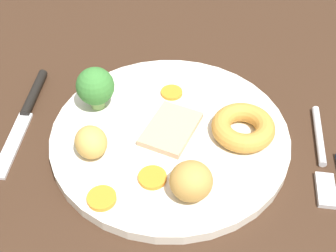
{
  "coord_description": "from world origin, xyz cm",
  "views": [
    {
      "loc": [
        -0.23,
        35.97,
        43.25
      ],
      "look_at": [
        3.64,
        -0.84,
        6.0
      ],
      "focal_mm": 47.64,
      "sensor_mm": 36.0,
      "label": 1
    }
  ],
  "objects_px": {
    "carrot_coin_front": "(170,92)",
    "fork": "(320,156)",
    "meat_slice_main": "(169,129)",
    "roast_potato_left": "(89,142)",
    "roast_potato_right": "(189,181)",
    "dinner_plate": "(168,136)",
    "broccoli_floret": "(93,87)",
    "carrot_coin_side": "(99,198)",
    "knife": "(25,110)",
    "carrot_coin_back": "(150,177)",
    "yorkshire_pudding": "(241,127)"
  },
  "relations": [
    {
      "from": "meat_slice_main",
      "to": "carrot_coin_front",
      "type": "relative_size",
      "value": 2.7
    },
    {
      "from": "knife",
      "to": "meat_slice_main",
      "type": "bearing_deg",
      "value": 80.8
    },
    {
      "from": "carrot_coin_side",
      "to": "broccoli_floret",
      "type": "relative_size",
      "value": 0.55
    },
    {
      "from": "roast_potato_left",
      "to": "carrot_coin_front",
      "type": "height_order",
      "value": "roast_potato_left"
    },
    {
      "from": "knife",
      "to": "yorkshire_pudding",
      "type": "bearing_deg",
      "value": 84.06
    },
    {
      "from": "carrot_coin_front",
      "to": "dinner_plate",
      "type": "bearing_deg",
      "value": 94.01
    },
    {
      "from": "carrot_coin_side",
      "to": "knife",
      "type": "bearing_deg",
      "value": -46.28
    },
    {
      "from": "carrot_coin_back",
      "to": "fork",
      "type": "bearing_deg",
      "value": -162.06
    },
    {
      "from": "carrot_coin_front",
      "to": "roast_potato_left",
      "type": "bearing_deg",
      "value": 54.36
    },
    {
      "from": "dinner_plate",
      "to": "carrot_coin_back",
      "type": "relative_size",
      "value": 9.14
    },
    {
      "from": "roast_potato_right",
      "to": "knife",
      "type": "height_order",
      "value": "roast_potato_right"
    },
    {
      "from": "broccoli_floret",
      "to": "fork",
      "type": "height_order",
      "value": "broccoli_floret"
    },
    {
      "from": "yorkshire_pudding",
      "to": "fork",
      "type": "distance_m",
      "value": 0.1
    },
    {
      "from": "yorkshire_pudding",
      "to": "roast_potato_left",
      "type": "relative_size",
      "value": 1.82
    },
    {
      "from": "dinner_plate",
      "to": "carrot_coin_back",
      "type": "distance_m",
      "value": 0.07
    },
    {
      "from": "yorkshire_pudding",
      "to": "broccoli_floret",
      "type": "distance_m",
      "value": 0.18
    },
    {
      "from": "dinner_plate",
      "to": "roast_potato_left",
      "type": "distance_m",
      "value": 0.1
    },
    {
      "from": "dinner_plate",
      "to": "broccoli_floret",
      "type": "height_order",
      "value": "broccoli_floret"
    },
    {
      "from": "roast_potato_right",
      "to": "broccoli_floret",
      "type": "distance_m",
      "value": 0.18
    },
    {
      "from": "yorkshire_pudding",
      "to": "knife",
      "type": "height_order",
      "value": "yorkshire_pudding"
    },
    {
      "from": "meat_slice_main",
      "to": "fork",
      "type": "height_order",
      "value": "meat_slice_main"
    },
    {
      "from": "roast_potato_right",
      "to": "carrot_coin_side",
      "type": "xyz_separation_m",
      "value": [
        0.09,
        0.02,
        -0.02
      ]
    },
    {
      "from": "roast_potato_right",
      "to": "roast_potato_left",
      "type": "bearing_deg",
      "value": -21.33
    },
    {
      "from": "carrot_coin_side",
      "to": "broccoli_floret",
      "type": "distance_m",
      "value": 0.15
    },
    {
      "from": "knife",
      "to": "roast_potato_right",
      "type": "bearing_deg",
      "value": 61.1
    },
    {
      "from": "broccoli_floret",
      "to": "carrot_coin_back",
      "type": "bearing_deg",
      "value": 127.55
    },
    {
      "from": "roast_potato_right",
      "to": "carrot_coin_back",
      "type": "bearing_deg",
      "value": -18.31
    },
    {
      "from": "carrot_coin_back",
      "to": "carrot_coin_side",
      "type": "relative_size",
      "value": 1.01
    },
    {
      "from": "carrot_coin_front",
      "to": "yorkshire_pudding",
      "type": "bearing_deg",
      "value": 144.8
    },
    {
      "from": "dinner_plate",
      "to": "fork",
      "type": "relative_size",
      "value": 1.87
    },
    {
      "from": "roast_potato_right",
      "to": "knife",
      "type": "relative_size",
      "value": 0.24
    },
    {
      "from": "meat_slice_main",
      "to": "carrot_coin_side",
      "type": "xyz_separation_m",
      "value": [
        0.06,
        0.11,
        -0.0
      ]
    },
    {
      "from": "meat_slice_main",
      "to": "knife",
      "type": "xyz_separation_m",
      "value": [
        0.19,
        -0.03,
        -0.01
      ]
    },
    {
      "from": "yorkshire_pudding",
      "to": "carrot_coin_side",
      "type": "distance_m",
      "value": 0.18
    },
    {
      "from": "meat_slice_main",
      "to": "yorkshire_pudding",
      "type": "xyz_separation_m",
      "value": [
        -0.08,
        -0.0,
        0.01
      ]
    },
    {
      "from": "meat_slice_main",
      "to": "roast_potato_right",
      "type": "distance_m",
      "value": 0.09
    },
    {
      "from": "dinner_plate",
      "to": "roast_potato_left",
      "type": "xyz_separation_m",
      "value": [
        0.08,
        0.04,
        0.02
      ]
    },
    {
      "from": "carrot_coin_front",
      "to": "carrot_coin_back",
      "type": "relative_size",
      "value": 0.9
    },
    {
      "from": "meat_slice_main",
      "to": "yorkshire_pudding",
      "type": "relative_size",
      "value": 1.02
    },
    {
      "from": "broccoli_floret",
      "to": "fork",
      "type": "xyz_separation_m",
      "value": [
        -0.27,
        0.05,
        -0.04
      ]
    },
    {
      "from": "roast_potato_left",
      "to": "knife",
      "type": "xyz_separation_m",
      "value": [
        0.1,
        -0.07,
        -0.03
      ]
    },
    {
      "from": "roast_potato_left",
      "to": "roast_potato_right",
      "type": "xyz_separation_m",
      "value": [
        -0.12,
        0.04,
        0.0
      ]
    },
    {
      "from": "meat_slice_main",
      "to": "fork",
      "type": "xyz_separation_m",
      "value": [
        -0.18,
        0.01,
        -0.01
      ]
    },
    {
      "from": "carrot_coin_front",
      "to": "fork",
      "type": "relative_size",
      "value": 0.18
    },
    {
      "from": "broccoli_floret",
      "to": "yorkshire_pudding",
      "type": "bearing_deg",
      "value": 170.42
    },
    {
      "from": "meat_slice_main",
      "to": "roast_potato_right",
      "type": "relative_size",
      "value": 1.68
    },
    {
      "from": "dinner_plate",
      "to": "fork",
      "type": "distance_m",
      "value": 0.18
    },
    {
      "from": "yorkshire_pudding",
      "to": "carrot_coin_side",
      "type": "height_order",
      "value": "yorkshire_pudding"
    },
    {
      "from": "yorkshire_pudding",
      "to": "knife",
      "type": "bearing_deg",
      "value": -4.79
    },
    {
      "from": "meat_slice_main",
      "to": "roast_potato_left",
      "type": "bearing_deg",
      "value": 26.89
    }
  ]
}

